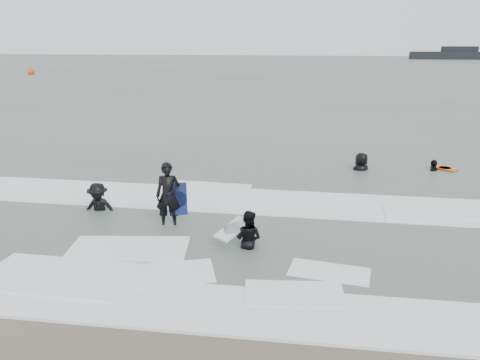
# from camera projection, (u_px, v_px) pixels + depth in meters

# --- Properties ---
(ground) EXTENTS (320.00, 320.00, 0.00)m
(ground) POSITION_uv_depth(u_px,v_px,m) (204.00, 293.00, 10.18)
(ground) COLOR brown
(ground) RESTS_ON ground
(sea) EXTENTS (320.00, 320.00, 0.00)m
(sea) POSITION_uv_depth(u_px,v_px,m) (304.00, 70.00, 85.83)
(sea) COLOR #47544C
(sea) RESTS_ON ground
(surfer_centre) EXTENTS (0.78, 0.57, 1.98)m
(surfer_centre) POSITION_uv_depth(u_px,v_px,m) (170.00, 227.00, 13.81)
(surfer_centre) COLOR black
(surfer_centre) RESTS_ON ground
(surfer_wading) EXTENTS (0.93, 0.82, 1.60)m
(surfer_wading) POSITION_uv_depth(u_px,v_px,m) (248.00, 248.00, 12.41)
(surfer_wading) COLOR black
(surfer_wading) RESTS_ON ground
(surfer_breaker) EXTENTS (1.22, 0.75, 1.83)m
(surfer_breaker) POSITION_uv_depth(u_px,v_px,m) (99.00, 212.00, 14.96)
(surfer_breaker) COLOR black
(surfer_breaker) RESTS_ON ground
(surfer_right_near) EXTENTS (0.83, 1.04, 1.66)m
(surfer_right_near) POSITION_uv_depth(u_px,v_px,m) (433.00, 171.00, 19.63)
(surfer_right_near) COLOR black
(surfer_right_near) RESTS_ON ground
(surfer_right_far) EXTENTS (1.13, 1.00, 1.94)m
(surfer_right_far) POSITION_uv_depth(u_px,v_px,m) (361.00, 171.00, 19.68)
(surfer_right_far) COLOR black
(surfer_right_far) RESTS_ON ground
(surf_foam) EXTENTS (30.03, 9.06, 0.09)m
(surf_foam) POSITION_uv_depth(u_px,v_px,m) (233.00, 227.00, 13.67)
(surf_foam) COLOR white
(surf_foam) RESTS_ON ground
(bodyboards) EXTENTS (10.13, 9.96, 1.25)m
(bodyboards) POSITION_uv_depth(u_px,v_px,m) (310.00, 194.00, 15.20)
(bodyboards) COLOR #0F1747
(bodyboards) RESTS_ON ground
(buoy) EXTENTS (1.00, 1.00, 1.65)m
(buoy) POSITION_uv_depth(u_px,v_px,m) (31.00, 72.00, 73.74)
(buoy) COLOR #EA3D0A
(buoy) RESTS_ON ground
(vessel_horizon) EXTENTS (25.98, 4.64, 3.53)m
(vessel_horizon) POSITION_uv_depth(u_px,v_px,m) (459.00, 55.00, 130.95)
(vessel_horizon) COLOR black
(vessel_horizon) RESTS_ON ground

